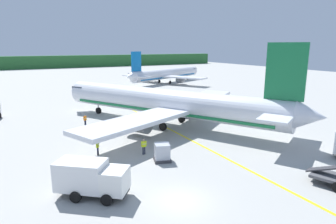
{
  "coord_description": "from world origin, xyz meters",
  "views": [
    {
      "loc": [
        -10.25,
        -17.35,
        11.48
      ],
      "look_at": [
        7.19,
        15.42,
        3.08
      ],
      "focal_mm": 31.18,
      "sensor_mm": 36.0,
      "label": 1
    }
  ],
  "objects_px": {
    "airliner_foreground": "(167,103)",
    "crew_marshaller": "(98,146)",
    "airliner_mid_apron": "(166,74)",
    "service_truck_pushback": "(91,177)",
    "crew_loader_left": "(144,145)",
    "cargo_container_near": "(162,152)",
    "crew_loader_right": "(85,119)"
  },
  "relations": [
    {
      "from": "airliner_foreground",
      "to": "service_truck_pushback",
      "type": "height_order",
      "value": "airliner_foreground"
    },
    {
      "from": "airliner_foreground",
      "to": "cargo_container_near",
      "type": "relative_size",
      "value": 18.24
    },
    {
      "from": "airliner_foreground",
      "to": "airliner_mid_apron",
      "type": "height_order",
      "value": "airliner_foreground"
    },
    {
      "from": "service_truck_pushback",
      "to": "crew_loader_left",
      "type": "relative_size",
      "value": 3.33
    },
    {
      "from": "cargo_container_near",
      "to": "crew_loader_right",
      "type": "height_order",
      "value": "cargo_container_near"
    },
    {
      "from": "airliner_foreground",
      "to": "crew_marshaller",
      "type": "bearing_deg",
      "value": -149.95
    },
    {
      "from": "crew_loader_left",
      "to": "airliner_mid_apron",
      "type": "bearing_deg",
      "value": 60.13
    },
    {
      "from": "crew_loader_right",
      "to": "airliner_mid_apron",
      "type": "bearing_deg",
      "value": 49.18
    },
    {
      "from": "airliner_foreground",
      "to": "airliner_mid_apron",
      "type": "bearing_deg",
      "value": 62.54
    },
    {
      "from": "airliner_mid_apron",
      "to": "crew_loader_right",
      "type": "xyz_separation_m",
      "value": [
        -34.31,
        -39.73,
        -1.89
      ]
    },
    {
      "from": "cargo_container_near",
      "to": "crew_marshaller",
      "type": "xyz_separation_m",
      "value": [
        -5.38,
        4.72,
        0.1
      ]
    },
    {
      "from": "airliner_mid_apron",
      "to": "airliner_foreground",
      "type": "bearing_deg",
      "value": -117.46
    },
    {
      "from": "airliner_mid_apron",
      "to": "crew_loader_left",
      "type": "distance_m",
      "value": 62.93
    },
    {
      "from": "cargo_container_near",
      "to": "crew_marshaller",
      "type": "bearing_deg",
      "value": 138.79
    },
    {
      "from": "airliner_foreground",
      "to": "crew_marshaller",
      "type": "distance_m",
      "value": 14.33
    },
    {
      "from": "crew_marshaller",
      "to": "cargo_container_near",
      "type": "bearing_deg",
      "value": -41.21
    },
    {
      "from": "crew_loader_right",
      "to": "airliner_foreground",
      "type": "bearing_deg",
      "value": -27.44
    },
    {
      "from": "cargo_container_near",
      "to": "crew_loader_left",
      "type": "height_order",
      "value": "cargo_container_near"
    },
    {
      "from": "service_truck_pushback",
      "to": "crew_loader_right",
      "type": "relative_size",
      "value": 3.44
    },
    {
      "from": "airliner_foreground",
      "to": "cargo_container_near",
      "type": "xyz_separation_m",
      "value": [
        -6.85,
        -11.79,
        -2.47
      ]
    },
    {
      "from": "crew_loader_left",
      "to": "service_truck_pushback",
      "type": "bearing_deg",
      "value": -138.17
    },
    {
      "from": "crew_loader_left",
      "to": "crew_loader_right",
      "type": "xyz_separation_m",
      "value": [
        -2.99,
        14.82,
        -0.04
      ]
    },
    {
      "from": "crew_loader_right",
      "to": "service_truck_pushback",
      "type": "bearing_deg",
      "value": -101.22
    },
    {
      "from": "airliner_mid_apron",
      "to": "crew_loader_left",
      "type": "bearing_deg",
      "value": -119.87
    },
    {
      "from": "crew_loader_right",
      "to": "crew_loader_left",
      "type": "bearing_deg",
      "value": -78.61
    },
    {
      "from": "airliner_mid_apron",
      "to": "crew_loader_right",
      "type": "bearing_deg",
      "value": -130.82
    },
    {
      "from": "airliner_mid_apron",
      "to": "crew_loader_left",
      "type": "height_order",
      "value": "airliner_mid_apron"
    },
    {
      "from": "crew_marshaller",
      "to": "crew_loader_right",
      "type": "bearing_deg",
      "value": 83.34
    },
    {
      "from": "airliner_foreground",
      "to": "airliner_mid_apron",
      "type": "distance_m",
      "value": 51.07
    },
    {
      "from": "cargo_container_near",
      "to": "crew_marshaller",
      "type": "height_order",
      "value": "cargo_container_near"
    },
    {
      "from": "airliner_mid_apron",
      "to": "service_truck_pushback",
      "type": "bearing_deg",
      "value": -122.28
    },
    {
      "from": "airliner_mid_apron",
      "to": "crew_marshaller",
      "type": "xyz_separation_m",
      "value": [
        -35.79,
        -52.39,
        -1.84
      ]
    }
  ]
}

